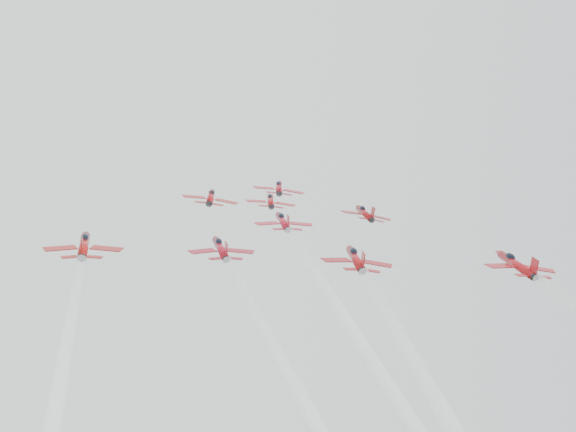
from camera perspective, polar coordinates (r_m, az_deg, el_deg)
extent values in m
cylinder|color=#A81021|center=(142.68, -0.73, 2.18)|extent=(1.19, 9.24, 7.65)
cone|color=#A81021|center=(149.14, -1.00, 2.66)|extent=(1.19, 2.61, 2.41)
cone|color=black|center=(136.76, -0.47, 1.70)|extent=(1.19, 1.76, 1.74)
ellipsoid|color=black|center=(145.02, -0.82, 2.57)|extent=(1.08, 2.47, 2.24)
cube|color=#A81021|center=(141.53, -1.87, 2.17)|extent=(4.41, 2.79, 1.29)
cube|color=#A81021|center=(142.22, 0.47, 2.01)|extent=(4.41, 2.79, 1.29)
cube|color=#A81021|center=(137.80, -0.48, 2.34)|extent=(0.13, 2.87, 2.91)
cube|color=#A81021|center=(137.64, -1.14, 1.83)|extent=(2.12, 1.38, 0.74)
cube|color=#A81021|center=(138.01, 0.11, 1.75)|extent=(2.12, 1.38, 0.74)
cylinder|color=#AC1014|center=(128.26, -6.14, 1.44)|extent=(1.16, 9.02, 7.47)
cone|color=#AC1014|center=(134.59, -6.17, 1.99)|extent=(1.16, 2.55, 2.35)
cone|color=black|center=(122.47, -6.11, 0.89)|extent=(1.16, 1.72, 1.70)
ellipsoid|color=black|center=(130.55, -6.14, 1.88)|extent=(1.06, 2.42, 2.19)
cube|color=#AC1014|center=(127.41, -7.42, 1.42)|extent=(4.30, 2.72, 1.26)
cube|color=#AC1014|center=(127.55, -4.86, 1.26)|extent=(4.30, 2.72, 1.26)
cube|color=#AC1014|center=(123.45, -6.07, 1.58)|extent=(0.13, 2.80, 2.84)
cube|color=#AC1014|center=(123.47, -6.80, 1.03)|extent=(2.07, 1.34, 0.72)
cube|color=#AC1014|center=(123.55, -5.43, 0.94)|extent=(2.07, 1.34, 0.72)
cylinder|color=#B01016|center=(129.34, -1.39, 1.16)|extent=(1.05, 8.10, 6.71)
cone|color=#B01016|center=(134.99, -1.62, 1.66)|extent=(1.05, 2.29, 2.12)
cone|color=black|center=(124.16, -1.17, 0.66)|extent=(1.05, 1.54, 1.53)
ellipsoid|color=black|center=(131.38, -1.46, 1.56)|extent=(0.95, 2.17, 1.97)
cube|color=#B01016|center=(128.35, -2.50, 1.15)|extent=(3.87, 2.45, 1.13)
cube|color=#B01016|center=(128.91, -0.23, 1.00)|extent=(3.87, 2.45, 1.13)
cube|color=#B01016|center=(125.04, -1.17, 1.28)|extent=(0.11, 2.52, 2.55)
cube|color=#B01016|center=(124.94, -1.81, 0.79)|extent=(1.86, 1.21, 0.65)
cube|color=#B01016|center=(125.24, -0.60, 0.71)|extent=(1.86, 1.21, 0.65)
cylinder|color=maroon|center=(127.00, 6.10, 0.18)|extent=(1.06, 8.25, 6.83)
cone|color=maroon|center=(132.62, 5.54, 0.74)|extent=(1.06, 2.33, 2.15)
cone|color=black|center=(121.86, 6.66, -0.39)|extent=(1.06, 1.57, 1.55)
ellipsoid|color=black|center=(129.02, 5.91, 0.60)|extent=(0.97, 2.21, 2.00)
cube|color=maroon|center=(125.67, 5.02, 0.15)|extent=(3.94, 2.49, 1.16)
cube|color=maroon|center=(126.92, 7.32, 0.00)|extent=(3.94, 2.49, 1.16)
cube|color=maroon|center=(122.72, 6.60, 0.26)|extent=(0.12, 2.57, 2.60)
cube|color=maroon|center=(122.45, 5.94, -0.24)|extent=(1.89, 1.23, 0.66)
cube|color=maroon|center=(123.11, 7.16, -0.32)|extent=(1.89, 1.23, 0.66)
cylinder|color=#AF1021|center=(114.01, -0.39, -0.49)|extent=(1.08, 8.40, 6.95)
cone|color=#AF1021|center=(119.82, -0.71, 0.18)|extent=(1.08, 2.37, 2.19)
cone|color=black|center=(108.69, -0.07, -1.17)|extent=(1.08, 1.60, 1.58)
ellipsoid|color=black|center=(116.09, -0.49, 0.01)|extent=(0.98, 2.25, 2.04)
cube|color=#AF1021|center=(112.95, -1.69, -0.52)|extent=(4.01, 2.54, 1.18)
cube|color=#AF1021|center=(113.63, 0.98, -0.69)|extent=(4.01, 2.54, 1.18)
cube|color=#AF1021|center=(109.56, -0.09, -0.42)|extent=(0.12, 2.61, 2.64)
cube|color=#AF1021|center=(109.46, -0.85, -1.00)|extent=(1.92, 1.25, 0.67)
cube|color=#AF1021|center=(109.83, 0.58, -1.08)|extent=(1.92, 1.25, 0.67)
cylinder|color=white|center=(66.74, 4.42, -10.57)|extent=(1.38, 70.41, 56.00)
cylinder|color=#A5130F|center=(94.24, -15.83, -2.31)|extent=(1.14, 8.83, 7.31)
cone|color=#A5130F|center=(100.27, -15.28, -1.36)|extent=(1.14, 2.49, 2.30)
cone|color=black|center=(88.73, -16.40, -3.29)|extent=(1.14, 1.68, 1.66)
ellipsoid|color=black|center=(96.37, -15.61, -1.64)|extent=(1.04, 2.36, 2.14)
cube|color=#A5130F|center=(93.89, -17.59, -2.35)|extent=(4.21, 2.67, 1.24)
cube|color=#A5130F|center=(93.11, -14.21, -2.59)|extent=(4.21, 2.67, 1.24)
cube|color=#A5130F|center=(89.57, -16.25, -2.31)|extent=(0.12, 2.75, 2.78)
cube|color=#A5130F|center=(89.94, -17.21, -3.04)|extent=(2.02, 1.32, 0.71)
cube|color=#A5130F|center=(89.51, -15.38, -3.17)|extent=(2.02, 1.32, 0.71)
cylinder|color=maroon|center=(95.63, -5.33, -2.62)|extent=(1.02, 7.93, 6.57)
cone|color=maroon|center=(101.11, -5.41, -1.76)|extent=(1.02, 2.24, 2.07)
cone|color=black|center=(90.63, -5.25, -3.51)|extent=(1.02, 1.51, 1.49)
ellipsoid|color=black|center=(97.57, -5.35, -2.02)|extent=(0.93, 2.12, 1.93)
cube|color=maroon|center=(94.85, -6.84, -2.68)|extent=(3.79, 2.40, 1.11)
cube|color=maroon|center=(95.07, -3.81, -2.86)|extent=(3.79, 2.40, 1.11)
cube|color=maroon|center=(91.39, -5.22, -2.64)|extent=(0.11, 2.47, 2.50)
cube|color=maroon|center=(91.47, -6.08, -3.29)|extent=(1.82, 1.18, 0.63)
cube|color=maroon|center=(91.59, -4.45, -3.39)|extent=(1.82, 1.18, 0.63)
cylinder|color=#A00F13|center=(96.78, 5.38, -3.46)|extent=(1.13, 8.73, 7.22)
cone|color=#A00F13|center=(102.65, 4.66, -2.48)|extent=(1.13, 2.46, 2.28)
cone|color=black|center=(91.43, 6.12, -4.47)|extent=(1.13, 1.66, 1.64)
ellipsoid|color=black|center=(98.85, 5.13, -2.79)|extent=(1.02, 2.34, 2.12)
cube|color=#A00F13|center=(95.42, 3.86, -3.54)|extent=(4.16, 2.64, 1.22)
cube|color=#A00F13|center=(96.70, 7.07, -3.70)|extent=(4.16, 2.64, 1.22)
cube|color=#A00F13|center=(92.24, 6.04, -3.51)|extent=(0.12, 2.71, 2.75)
cube|color=#A00F13|center=(92.05, 5.12, -4.24)|extent=(2.00, 1.30, 0.70)
cube|color=#A00F13|center=(92.73, 6.85, -4.32)|extent=(2.00, 1.30, 0.70)
cylinder|color=#AD1016|center=(106.36, 17.65, -3.73)|extent=(1.19, 9.20, 7.61)
cone|color=#AD1016|center=(112.13, 16.29, -2.78)|extent=(1.19, 2.60, 2.40)
cone|color=black|center=(101.15, 19.03, -4.69)|extent=(1.19, 1.75, 1.73)
ellipsoid|color=black|center=(108.40, 17.16, -3.09)|extent=(1.08, 2.46, 2.23)
cube|color=#AD1016|center=(104.39, 16.39, -3.83)|extent=(4.39, 2.78, 1.29)
cube|color=#AD1016|center=(106.92, 19.24, -3.94)|extent=(4.39, 2.78, 1.29)
cube|color=#AD1016|center=(101.94, 18.84, -3.78)|extent=(0.13, 2.86, 2.89)
cube|color=#AD1016|center=(101.41, 18.01, -4.49)|extent=(2.11, 1.37, 0.74)
cube|color=#AD1016|center=(102.76, 19.53, -4.53)|extent=(2.11, 1.37, 0.74)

